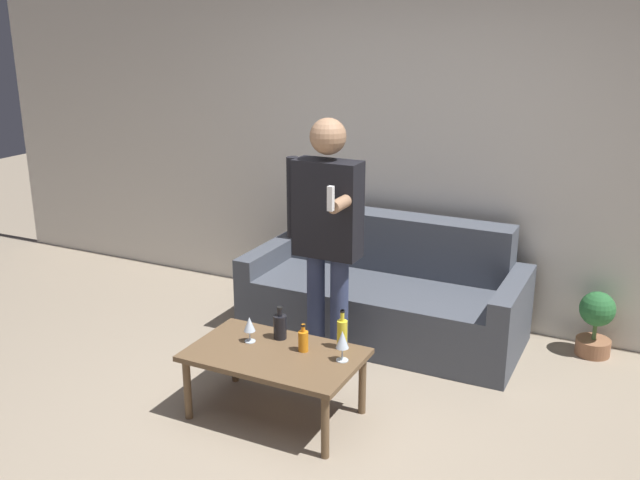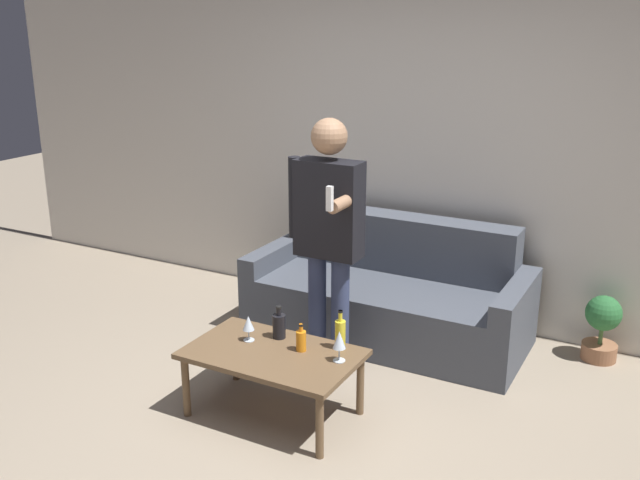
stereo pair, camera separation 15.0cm
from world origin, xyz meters
name	(u,v)px [view 1 (the left image)]	position (x,y,z in m)	size (l,w,h in m)	color
ground_plane	(273,458)	(0.00, 0.00, 0.00)	(16.00, 16.00, 0.00)	gray
wall_back	(419,138)	(0.00, 2.19, 1.35)	(8.00, 0.06, 2.70)	silver
couch	(385,295)	(-0.04, 1.70, 0.29)	(1.94, 0.85, 0.82)	#474C56
coffee_table	(275,359)	(-0.19, 0.37, 0.36)	(0.97, 0.59, 0.40)	brown
bottle_orange	(280,326)	(-0.26, 0.55, 0.48)	(0.08, 0.08, 0.20)	black
bottle_green	(303,340)	(-0.06, 0.46, 0.46)	(0.06, 0.06, 0.16)	orange
bottle_dark	(342,333)	(0.12, 0.59, 0.49)	(0.06, 0.06, 0.23)	yellow
wine_glass_near	(249,325)	(-0.39, 0.43, 0.50)	(0.07, 0.07, 0.15)	silver
wine_glass_far	(342,340)	(0.19, 0.45, 0.52)	(0.07, 0.07, 0.18)	silver
person_standing_front	(327,228)	(-0.16, 0.98, 0.97)	(0.48, 0.42, 1.64)	navy
potted_plant	(596,321)	(1.35, 2.00, 0.25)	(0.23, 0.23, 0.45)	#936042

